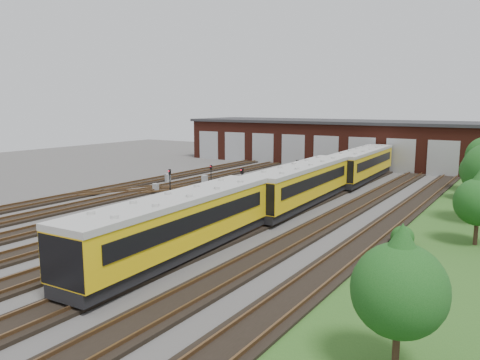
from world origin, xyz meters
The scene contains 18 objects.
ground centered at (0.00, 0.00, 0.00)m, with size 120.00×120.00×0.00m, color #43403E.
track_network centered at (-0.17, 0.59, 0.11)m, with size 30.40×70.00×0.33m.
maintenance_shed centered at (-0.01, 39.97, 3.20)m, with size 51.00×12.50×6.35m.
grass_verge centered at (19.00, 10.00, 0.03)m, with size 8.00×55.00×0.05m, color #274E1A.
metro_train centered at (6.00, 9.40, 2.02)m, with size 3.58×48.10×3.30m.
signal_mast_0 centered at (-3.79, 3.82, 2.01)m, with size 0.27×0.27×3.17m.
signal_mast_1 centered at (-5.34, 11.88, 1.64)m, with size 0.22×0.21×2.55m.
signal_mast_2 centered at (0.83, 8.11, 1.99)m, with size 0.29×0.27×3.11m.
signal_mast_3 centered at (4.17, 12.29, 2.31)m, with size 0.31×0.29×3.63m.
relay_cabinet_0 centered at (-9.25, 7.86, 0.43)m, with size 0.51×0.43×0.85m, color #989B9D.
relay_cabinet_1 centered at (-12.04, 12.84, 0.48)m, with size 0.58×0.48×0.97m, color #989B9D.
relay_cabinet_2 centered at (-8.09, 14.44, 0.47)m, with size 0.56×0.47×0.93m, color #989B9D.
relay_cabinet_3 centered at (-1.98, 28.14, 0.56)m, with size 0.67×0.56×1.12m, color #989B9D.
relay_cabinet_4 centered at (3.21, 22.35, 0.43)m, with size 0.51×0.43×0.85m, color #989B9D.
tree_1 centered at (18.09, 20.32, 3.14)m, with size 2.95×2.95×4.89m.
tree_3 centered at (19.83, 5.22, 3.10)m, with size 2.92×2.92×4.83m.
tree_4 centered at (19.37, -11.77, 3.24)m, with size 3.05×3.05×5.05m.
bush_0 centered at (16.00, 2.84, 0.71)m, with size 1.42×1.42×1.42m, color #144614.
Camera 1 is at (22.70, -26.21, 8.65)m, focal length 35.00 mm.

